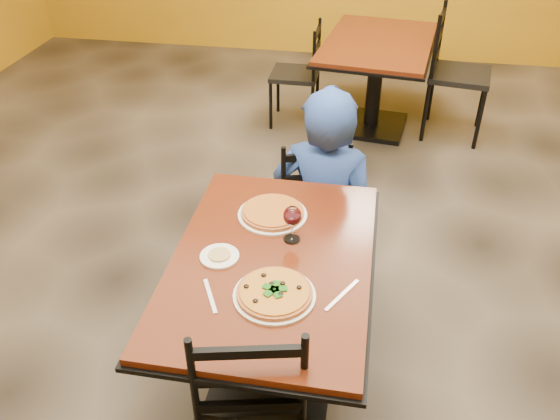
% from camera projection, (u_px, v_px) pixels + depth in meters
% --- Properties ---
extents(floor, '(7.00, 8.00, 0.01)m').
position_uv_depth(floor, '(289.00, 306.00, 3.16)').
color(floor, black).
rests_on(floor, ground).
extents(table_main, '(0.83, 1.23, 0.75)m').
position_uv_depth(table_main, '(272.00, 293.00, 2.44)').
color(table_main, '#5E200E').
rests_on(table_main, floor).
extents(table_second, '(0.99, 1.34, 0.75)m').
position_uv_depth(table_second, '(376.00, 64.00, 4.62)').
color(table_second, '#5E200E').
rests_on(table_second, floor).
extents(chair_main_far, '(0.47, 0.47, 0.85)m').
position_uv_depth(chair_main_far, '(310.00, 196.00, 3.29)').
color(chair_main_far, black).
rests_on(chair_main_far, floor).
extents(chair_second_left, '(0.39, 0.39, 0.85)m').
position_uv_depth(chair_second_left, '(295.00, 75.00, 4.78)').
color(chair_second_left, black).
rests_on(chair_second_left, floor).
extents(chair_second_right, '(0.53, 0.53, 1.02)m').
position_uv_depth(chair_second_right, '(460.00, 75.00, 4.55)').
color(chair_second_right, black).
rests_on(chair_second_right, floor).
extents(diner, '(0.63, 0.45, 1.16)m').
position_uv_depth(diner, '(325.00, 189.00, 3.06)').
color(diner, navy).
rests_on(diner, floor).
extents(plate_main, '(0.31, 0.31, 0.01)m').
position_uv_depth(plate_main, '(274.00, 296.00, 2.14)').
color(plate_main, white).
rests_on(plate_main, table_main).
extents(pizza_main, '(0.28, 0.28, 0.02)m').
position_uv_depth(pizza_main, '(274.00, 292.00, 2.13)').
color(pizza_main, '#98350B').
rests_on(pizza_main, plate_main).
extents(plate_far, '(0.31, 0.31, 0.01)m').
position_uv_depth(plate_far, '(272.00, 215.00, 2.57)').
color(plate_far, white).
rests_on(plate_far, table_main).
extents(pizza_far, '(0.28, 0.28, 0.02)m').
position_uv_depth(pizza_far, '(272.00, 212.00, 2.56)').
color(pizza_far, '#C27B25').
rests_on(pizza_far, plate_far).
extents(side_plate, '(0.16, 0.16, 0.01)m').
position_uv_depth(side_plate, '(220.00, 256.00, 2.33)').
color(side_plate, white).
rests_on(side_plate, table_main).
extents(dip, '(0.09, 0.09, 0.01)m').
position_uv_depth(dip, '(219.00, 255.00, 2.32)').
color(dip, tan).
rests_on(dip, side_plate).
extents(wine_glass, '(0.08, 0.08, 0.18)m').
position_uv_depth(wine_glass, '(292.00, 222.00, 2.37)').
color(wine_glass, white).
rests_on(wine_glass, table_main).
extents(fork, '(0.10, 0.18, 0.00)m').
position_uv_depth(fork, '(210.00, 296.00, 2.14)').
color(fork, silver).
rests_on(fork, table_main).
extents(knife, '(0.12, 0.19, 0.00)m').
position_uv_depth(knife, '(342.00, 295.00, 2.15)').
color(knife, silver).
rests_on(knife, table_main).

